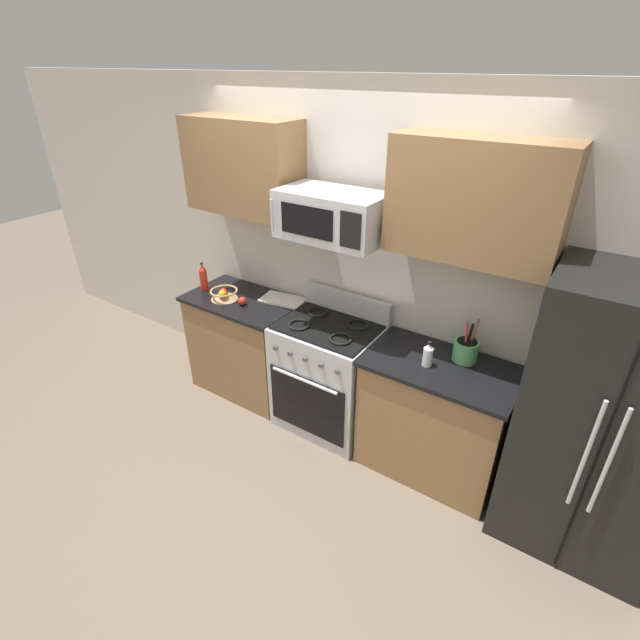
{
  "coord_description": "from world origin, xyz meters",
  "views": [
    {
      "loc": [
        1.63,
        -1.94,
        2.67
      ],
      "look_at": [
        0.0,
        0.49,
        1.03
      ],
      "focal_mm": 26.19,
      "sensor_mm": 36.0,
      "label": 1
    }
  ],
  "objects_px": {
    "refrigerator": "(602,425)",
    "utensil_crock": "(466,350)",
    "range_oven": "(328,375)",
    "microwave": "(332,215)",
    "fruit_basket": "(224,294)",
    "bottle_vinegar": "(428,355)",
    "bottle_hot_sauce": "(203,277)",
    "apple_loose": "(242,301)",
    "cutting_board": "(283,300)"
  },
  "relations": [
    {
      "from": "refrigerator",
      "to": "utensil_crock",
      "type": "bearing_deg",
      "value": 169.42
    },
    {
      "from": "bottle_hot_sauce",
      "to": "utensil_crock",
      "type": "bearing_deg",
      "value": 4.69
    },
    {
      "from": "refrigerator",
      "to": "microwave",
      "type": "distance_m",
      "value": 2.05
    },
    {
      "from": "apple_loose",
      "to": "cutting_board",
      "type": "xyz_separation_m",
      "value": [
        0.23,
        0.24,
        -0.03
      ]
    },
    {
      "from": "apple_loose",
      "to": "bottle_vinegar",
      "type": "bearing_deg",
      "value": 0.84
    },
    {
      "from": "bottle_vinegar",
      "to": "range_oven",
      "type": "bearing_deg",
      "value": 175.9
    },
    {
      "from": "microwave",
      "to": "apple_loose",
      "type": "height_order",
      "value": "microwave"
    },
    {
      "from": "fruit_basket",
      "to": "cutting_board",
      "type": "distance_m",
      "value": 0.5
    },
    {
      "from": "microwave",
      "to": "bottle_vinegar",
      "type": "bearing_deg",
      "value": -5.9
    },
    {
      "from": "bottle_hot_sauce",
      "to": "apple_loose",
      "type": "bearing_deg",
      "value": -4.56
    },
    {
      "from": "range_oven",
      "to": "cutting_board",
      "type": "bearing_deg",
      "value": 163.72
    },
    {
      "from": "apple_loose",
      "to": "bottle_hot_sauce",
      "type": "bearing_deg",
      "value": 175.44
    },
    {
      "from": "range_oven",
      "to": "bottle_vinegar",
      "type": "distance_m",
      "value": 0.96
    },
    {
      "from": "utensil_crock",
      "to": "bottle_vinegar",
      "type": "distance_m",
      "value": 0.27
    },
    {
      "from": "microwave",
      "to": "utensil_crock",
      "type": "bearing_deg",
      "value": 6.69
    },
    {
      "from": "fruit_basket",
      "to": "bottle_vinegar",
      "type": "height_order",
      "value": "bottle_vinegar"
    },
    {
      "from": "apple_loose",
      "to": "cutting_board",
      "type": "relative_size",
      "value": 0.19
    },
    {
      "from": "range_oven",
      "to": "microwave",
      "type": "distance_m",
      "value": 1.29
    },
    {
      "from": "fruit_basket",
      "to": "bottle_hot_sauce",
      "type": "xyz_separation_m",
      "value": [
        -0.28,
        0.04,
        0.07
      ]
    },
    {
      "from": "refrigerator",
      "to": "fruit_basket",
      "type": "relative_size",
      "value": 7.58
    },
    {
      "from": "fruit_basket",
      "to": "cutting_board",
      "type": "relative_size",
      "value": 0.63
    },
    {
      "from": "bottle_vinegar",
      "to": "utensil_crock",
      "type": "bearing_deg",
      "value": 47.06
    },
    {
      "from": "cutting_board",
      "to": "bottle_vinegar",
      "type": "height_order",
      "value": "bottle_vinegar"
    },
    {
      "from": "utensil_crock",
      "to": "apple_loose",
      "type": "bearing_deg",
      "value": -172.86
    },
    {
      "from": "range_oven",
      "to": "bottle_hot_sauce",
      "type": "bearing_deg",
      "value": -178.04
    },
    {
      "from": "range_oven",
      "to": "refrigerator",
      "type": "relative_size",
      "value": 0.62
    },
    {
      "from": "utensil_crock",
      "to": "apple_loose",
      "type": "distance_m",
      "value": 1.79
    },
    {
      "from": "utensil_crock",
      "to": "apple_loose",
      "type": "xyz_separation_m",
      "value": [
        -1.78,
        -0.22,
        -0.05
      ]
    },
    {
      "from": "apple_loose",
      "to": "cutting_board",
      "type": "distance_m",
      "value": 0.34
    },
    {
      "from": "fruit_basket",
      "to": "bottle_vinegar",
      "type": "xyz_separation_m",
      "value": [
        1.79,
        0.03,
        0.04
      ]
    },
    {
      "from": "fruit_basket",
      "to": "apple_loose",
      "type": "bearing_deg",
      "value": 0.87
    },
    {
      "from": "apple_loose",
      "to": "bottle_hot_sauce",
      "type": "relative_size",
      "value": 0.28
    },
    {
      "from": "utensil_crock",
      "to": "bottle_vinegar",
      "type": "bearing_deg",
      "value": -132.94
    },
    {
      "from": "range_oven",
      "to": "refrigerator",
      "type": "xyz_separation_m",
      "value": [
        1.84,
        -0.02,
        0.4
      ]
    },
    {
      "from": "range_oven",
      "to": "apple_loose",
      "type": "relative_size",
      "value": 15.86
    },
    {
      "from": "microwave",
      "to": "bottle_hot_sauce",
      "type": "distance_m",
      "value": 1.46
    },
    {
      "from": "refrigerator",
      "to": "fruit_basket",
      "type": "height_order",
      "value": "refrigerator"
    },
    {
      "from": "refrigerator",
      "to": "utensil_crock",
      "type": "distance_m",
      "value": 0.87
    },
    {
      "from": "range_oven",
      "to": "cutting_board",
      "type": "xyz_separation_m",
      "value": [
        -0.56,
        0.16,
        0.44
      ]
    },
    {
      "from": "utensil_crock",
      "to": "fruit_basket",
      "type": "bearing_deg",
      "value": -173.49
    },
    {
      "from": "fruit_basket",
      "to": "refrigerator",
      "type": "bearing_deg",
      "value": 1.36
    },
    {
      "from": "utensil_crock",
      "to": "cutting_board",
      "type": "distance_m",
      "value": 1.55
    },
    {
      "from": "microwave",
      "to": "fruit_basket",
      "type": "relative_size",
      "value": 3.14
    },
    {
      "from": "refrigerator",
      "to": "bottle_vinegar",
      "type": "relative_size",
      "value": 9.77
    },
    {
      "from": "fruit_basket",
      "to": "bottle_vinegar",
      "type": "bearing_deg",
      "value": 0.84
    },
    {
      "from": "cutting_board",
      "to": "bottle_hot_sauce",
      "type": "distance_m",
      "value": 0.74
    },
    {
      "from": "range_oven",
      "to": "bottle_vinegar",
      "type": "relative_size",
      "value": 6.08
    },
    {
      "from": "microwave",
      "to": "bottle_hot_sauce",
      "type": "bearing_deg",
      "value": -176.88
    },
    {
      "from": "range_oven",
      "to": "microwave",
      "type": "bearing_deg",
      "value": 90.06
    },
    {
      "from": "fruit_basket",
      "to": "utensil_crock",
      "type": "bearing_deg",
      "value": 6.51
    }
  ]
}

